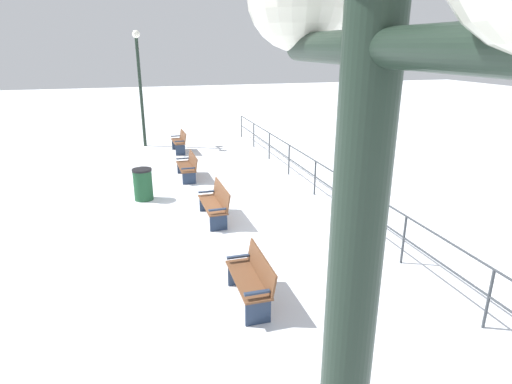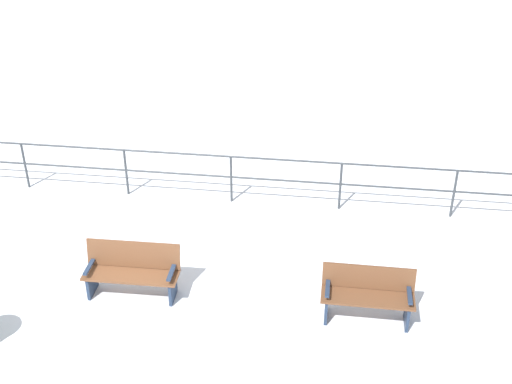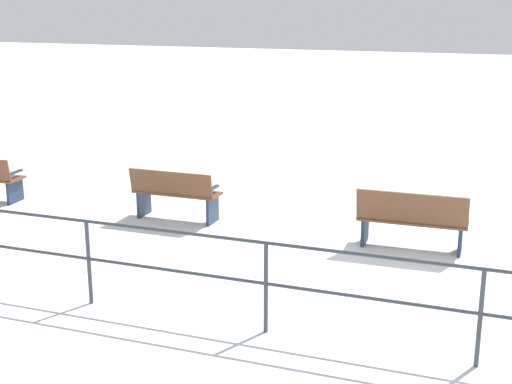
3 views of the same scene
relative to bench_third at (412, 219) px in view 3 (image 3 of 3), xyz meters
The scene contains 4 objects.
ground_plane 0.51m from the bench_third, ahead, with size 80.00×80.00×0.00m, color white.
bench_third is the anchor object (origin of this frame).
bench_fourth 3.93m from the bench_third, 88.31° to the left, with size 0.53×1.48×0.89m.
waterfront_railing 3.30m from the bench_third, behind, with size 0.05×20.51×1.08m.
Camera 3 is at (-10.38, -1.26, 3.63)m, focal length 49.91 mm.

